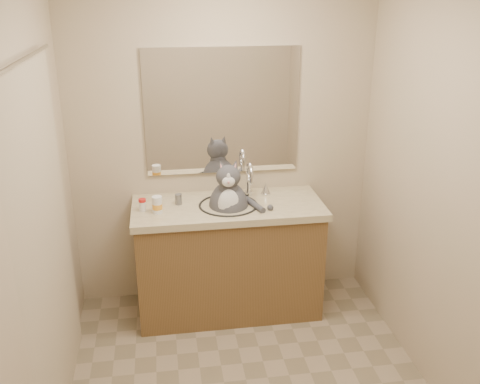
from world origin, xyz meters
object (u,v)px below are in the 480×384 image
object	(u,v)px
cat	(229,204)
pill_bottle_redcap	(142,205)
pill_bottle_orange	(157,205)
grey_canister	(178,199)

from	to	relation	value
cat	pill_bottle_redcap	world-z (taller)	cat
pill_bottle_redcap	pill_bottle_orange	xyz separation A→B (m)	(0.10, -0.05, 0.01)
cat	grey_canister	size ratio (longest dim) A/B	7.30
pill_bottle_orange	grey_canister	distance (m)	0.20
grey_canister	pill_bottle_redcap	bearing A→B (deg)	-161.54
grey_canister	cat	bearing A→B (deg)	-13.96
pill_bottle_orange	grey_canister	size ratio (longest dim) A/B	1.56
cat	pill_bottle_redcap	bearing A→B (deg)	-173.79
pill_bottle_redcap	pill_bottle_orange	size ratio (longest dim) A/B	0.74
pill_bottle_redcap	grey_canister	xyz separation A→B (m)	(0.25, 0.08, -0.01)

